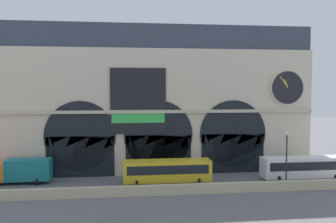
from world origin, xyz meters
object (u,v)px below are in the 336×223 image
(street_lamp_quayside, at_px, (287,153))
(box_truck_west, at_px, (21,170))
(bus_east, at_px, (303,167))
(bus_center, at_px, (167,171))

(street_lamp_quayside, bearing_deg, box_truck_west, 168.95)
(box_truck_west, xyz_separation_m, bus_east, (36.43, -2.91, 0.08))
(box_truck_west, relative_size, street_lamp_quayside, 1.09)
(bus_east, xyz_separation_m, street_lamp_quayside, (-3.93, -3.44, 2.63))
(bus_center, relative_size, street_lamp_quayside, 1.59)
(box_truck_west, bearing_deg, bus_center, -8.84)
(box_truck_west, xyz_separation_m, street_lamp_quayside, (32.50, -6.35, 2.71))
(box_truck_west, height_order, bus_east, box_truck_west)
(box_truck_west, xyz_separation_m, bus_center, (18.40, -2.86, 0.08))
(bus_center, distance_m, street_lamp_quayside, 14.76)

